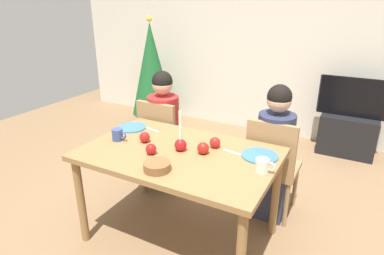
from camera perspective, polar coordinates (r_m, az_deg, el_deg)
name	(u,v)px	position (r m, az deg, el deg)	size (l,w,h in m)	color
ground_plane	(180,235)	(2.80, -2.04, -18.20)	(7.68, 7.68, 0.00)	brown
back_wall	(278,38)	(4.61, 14.75, 14.75)	(6.40, 0.10, 2.60)	beige
dining_table	(179,162)	(2.43, -2.25, -6.00)	(1.40, 0.90, 0.75)	olive
chair_left	(162,138)	(3.22, -5.17, -1.90)	(0.40, 0.40, 0.90)	#99754C
chair_right	(272,163)	(2.83, 13.70, -5.99)	(0.40, 0.40, 0.90)	#99754C
person_left_child	(164,132)	(3.23, -4.89, -0.76)	(0.30, 0.30, 1.17)	#33384C
person_right_child	(274,155)	(2.83, 13.98, -4.68)	(0.30, 0.30, 1.17)	#33384C
tv_stand	(347,135)	(4.43, 25.32, -1.11)	(0.64, 0.40, 0.48)	black
tv	(354,97)	(4.29, 26.31, 4.70)	(0.79, 0.05, 0.46)	black
christmas_tree	(151,69)	(4.95, -7.05, 9.96)	(0.62, 0.62, 1.56)	brown
candle_centerpiece	(180,142)	(2.38, -2.03, -2.62)	(0.09, 0.09, 0.31)	red
plate_left	(132,127)	(2.86, -10.38, 0.02)	(0.24, 0.24, 0.01)	teal
plate_right	(260,156)	(2.37, 11.67, -4.80)	(0.26, 0.26, 0.01)	teal
mug_left	(118,135)	(2.63, -12.75, -1.21)	(0.13, 0.09, 0.09)	#33477F
mug_right	(263,166)	(2.15, 12.15, -6.48)	(0.13, 0.09, 0.09)	silver
fork_left	(152,130)	(2.79, -6.98, -0.36)	(0.18, 0.01, 0.01)	silver
fork_right	(234,153)	(2.38, 7.37, -4.38)	(0.18, 0.01, 0.01)	silver
bowl_walnuts	(157,166)	(2.14, -6.08, -6.71)	(0.18, 0.18, 0.06)	brown
apple_near_candle	(215,142)	(2.44, 4.01, -2.60)	(0.08, 0.08, 0.08)	red
apple_by_left_plate	(203,148)	(2.34, 1.94, -3.59)	(0.09, 0.09, 0.09)	red
apple_by_right_mug	(151,149)	(2.36, -7.13, -3.73)	(0.08, 0.08, 0.08)	#B61617
apple_far_edge	(145,137)	(2.55, -8.21, -1.68)	(0.08, 0.08, 0.08)	red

